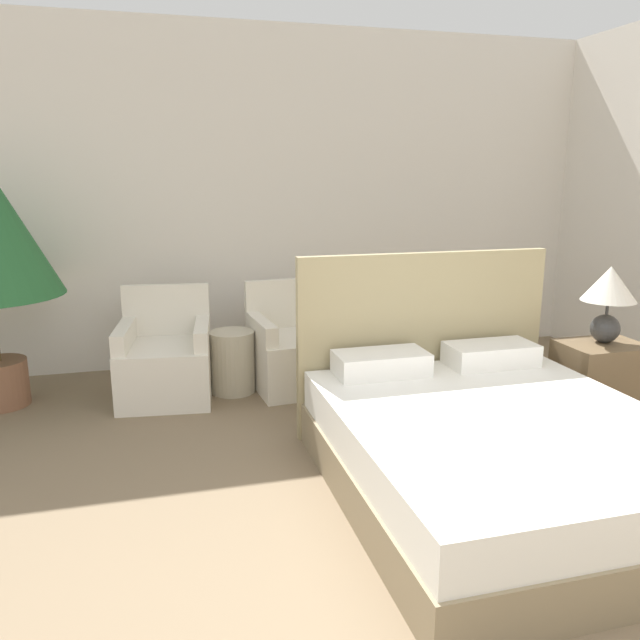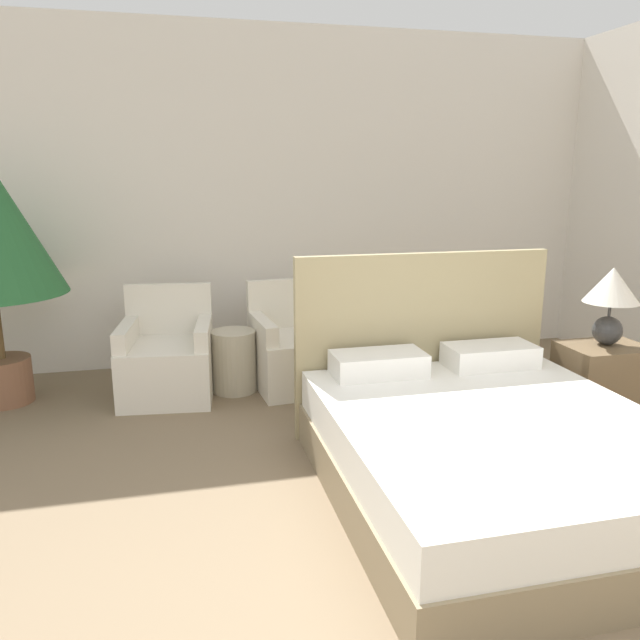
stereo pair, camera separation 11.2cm
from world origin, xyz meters
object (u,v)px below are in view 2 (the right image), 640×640
object	(u,v)px
bed	(487,446)
side_table	(234,361)
armchair_near_window_left	(167,363)
armchair_near_window_right	(298,354)
table_lamp	(611,294)
nightstand	(601,385)

from	to	relation	value
bed	side_table	size ratio (longest dim) A/B	4.17
armchair_near_window_left	side_table	size ratio (longest dim) A/B	1.70
bed	armchair_near_window_right	xyz separation A→B (m)	(-0.64, 1.91, -0.00)
side_table	table_lamp	bearing A→B (deg)	-27.40
armchair_near_window_right	nightstand	size ratio (longest dim) A/B	1.48
armchair_near_window_right	table_lamp	xyz separation A→B (m)	(1.86, -1.22, 0.64)
bed	armchair_near_window_right	world-z (taller)	bed
table_lamp	nightstand	bearing A→B (deg)	-128.89
nightstand	table_lamp	world-z (taller)	table_lamp
side_table	armchair_near_window_left	bearing A→B (deg)	-178.87
bed	side_table	distance (m)	2.24
bed	table_lamp	world-z (taller)	bed
nightstand	side_table	distance (m)	2.67
armchair_near_window_right	side_table	distance (m)	0.51
bed	nightstand	distance (m)	1.38
armchair_near_window_right	nightstand	distance (m)	2.23
table_lamp	bed	bearing A→B (deg)	-150.54
bed	side_table	xyz separation A→B (m)	(-1.14, 1.92, -0.02)
bed	nightstand	size ratio (longest dim) A/B	3.63
side_table	armchair_near_window_right	bearing A→B (deg)	-1.12
armchair_near_window_right	side_table	bearing A→B (deg)	174.03
armchair_near_window_left	side_table	xyz separation A→B (m)	(0.51, 0.01, -0.02)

